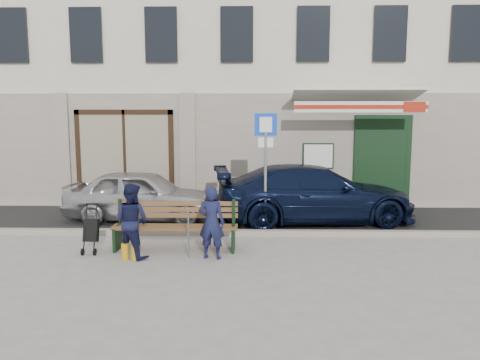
{
  "coord_description": "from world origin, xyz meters",
  "views": [
    {
      "loc": [
        0.41,
        -8.36,
        2.55
      ],
      "look_at": [
        0.17,
        1.6,
        1.2
      ],
      "focal_mm": 35.0,
      "sensor_mm": 36.0,
      "label": 1
    }
  ],
  "objects_px": {
    "car_silver": "(142,195)",
    "bench": "(173,226)",
    "car_navy": "(314,194)",
    "parking_sign": "(266,153)",
    "woman": "(132,221)",
    "stroller": "(91,232)",
    "man": "(212,223)"
  },
  "relations": [
    {
      "from": "parking_sign",
      "to": "woman",
      "type": "relative_size",
      "value": 1.92
    },
    {
      "from": "bench",
      "to": "car_navy",
      "type": "bearing_deg",
      "value": 39.03
    },
    {
      "from": "car_silver",
      "to": "man",
      "type": "bearing_deg",
      "value": -143.47
    },
    {
      "from": "car_silver",
      "to": "stroller",
      "type": "bearing_deg",
      "value": 176.77
    },
    {
      "from": "stroller",
      "to": "bench",
      "type": "bearing_deg",
      "value": 11.24
    },
    {
      "from": "parking_sign",
      "to": "woman",
      "type": "height_order",
      "value": "parking_sign"
    },
    {
      "from": "car_silver",
      "to": "car_navy",
      "type": "xyz_separation_m",
      "value": [
        4.2,
        -0.05,
        0.06
      ]
    },
    {
      "from": "car_silver",
      "to": "man",
      "type": "relative_size",
      "value": 2.84
    },
    {
      "from": "car_navy",
      "to": "woman",
      "type": "height_order",
      "value": "car_navy"
    },
    {
      "from": "car_navy",
      "to": "parking_sign",
      "type": "xyz_separation_m",
      "value": [
        -1.21,
        -0.95,
        1.05
      ]
    },
    {
      "from": "bench",
      "to": "woman",
      "type": "relative_size",
      "value": 1.75
    },
    {
      "from": "bench",
      "to": "stroller",
      "type": "relative_size",
      "value": 2.59
    },
    {
      "from": "woman",
      "to": "man",
      "type": "bearing_deg",
      "value": -155.84
    },
    {
      "from": "car_navy",
      "to": "car_silver",
      "type": "bearing_deg",
      "value": 82.35
    },
    {
      "from": "man",
      "to": "woman",
      "type": "distance_m",
      "value": 1.45
    },
    {
      "from": "car_navy",
      "to": "stroller",
      "type": "relative_size",
      "value": 5.21
    },
    {
      "from": "parking_sign",
      "to": "stroller",
      "type": "xyz_separation_m",
      "value": [
        -3.32,
        -1.75,
        -1.35
      ]
    },
    {
      "from": "car_silver",
      "to": "parking_sign",
      "type": "distance_m",
      "value": 3.34
    },
    {
      "from": "car_silver",
      "to": "bench",
      "type": "xyz_separation_m",
      "value": [
        1.17,
        -2.51,
        -0.18
      ]
    },
    {
      "from": "car_navy",
      "to": "stroller",
      "type": "height_order",
      "value": "car_navy"
    },
    {
      "from": "parking_sign",
      "to": "bench",
      "type": "xyz_separation_m",
      "value": [
        -1.82,
        -1.51,
        -1.3
      ]
    },
    {
      "from": "parking_sign",
      "to": "stroller",
      "type": "relative_size",
      "value": 2.83
    },
    {
      "from": "bench",
      "to": "woman",
      "type": "bearing_deg",
      "value": -140.82
    },
    {
      "from": "car_silver",
      "to": "car_navy",
      "type": "relative_size",
      "value": 0.78
    },
    {
      "from": "car_navy",
      "to": "parking_sign",
      "type": "height_order",
      "value": "parking_sign"
    },
    {
      "from": "car_navy",
      "to": "man",
      "type": "height_order",
      "value": "car_navy"
    },
    {
      "from": "car_navy",
      "to": "man",
      "type": "bearing_deg",
      "value": 136.3
    },
    {
      "from": "car_navy",
      "to": "woman",
      "type": "xyz_separation_m",
      "value": [
        -3.69,
        -2.99,
        -0.01
      ]
    },
    {
      "from": "car_navy",
      "to": "man",
      "type": "xyz_separation_m",
      "value": [
        -2.24,
        -3.0,
        -0.04
      ]
    },
    {
      "from": "car_silver",
      "to": "stroller",
      "type": "height_order",
      "value": "car_silver"
    },
    {
      "from": "car_navy",
      "to": "stroller",
      "type": "bearing_deg",
      "value": 113.84
    },
    {
      "from": "woman",
      "to": "stroller",
      "type": "relative_size",
      "value": 1.48
    }
  ]
}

